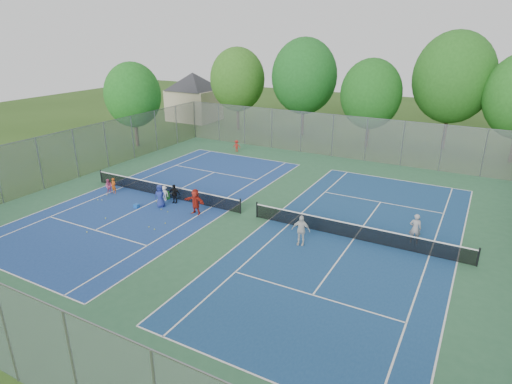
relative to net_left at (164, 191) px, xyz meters
The scene contains 38 objects.
ground 7.01m from the net_left, ahead, with size 120.00×120.00×0.00m, color #2C4C18.
court_pad 7.01m from the net_left, ahead, with size 32.00×32.00×0.01m, color #2C5E3C.
court_left 0.44m from the net_left, ahead, with size 10.97×23.77×0.01m, color navy.
court_right 14.01m from the net_left, ahead, with size 10.97×23.77×0.01m, color navy.
net_left is the anchor object (origin of this frame).
net_right 14.00m from the net_left, ahead, with size 12.87×0.10×0.91m, color black.
fence_north 17.53m from the net_left, 66.37° to the left, with size 32.00×0.10×4.00m, color gray.
fence_south 17.53m from the net_left, 66.37° to the right, with size 32.00×0.10×4.00m, color gray.
fence_west 9.13m from the net_left, behind, with size 32.00×0.10×4.00m, color gray.
house 28.55m from the net_left, 122.01° to the left, with size 11.03×11.03×7.30m.
tree_nw 23.72m from the net_left, 107.65° to the left, with size 6.40×6.40×9.58m.
tree_nl 23.81m from the net_left, 87.51° to the left, with size 7.20×7.20×10.69m.
tree_nc 23.38m from the net_left, 66.80° to the left, with size 6.00×6.00×8.85m.
tree_nr 29.59m from the net_left, 56.31° to the left, with size 7.60×7.60×11.42m.
tree_side_w 16.34m from the net_left, 140.19° to the left, with size 5.60×5.60×8.47m.
ball_crate 2.59m from the net_left, 96.55° to the right, with size 0.30×0.30×0.26m, color blue.
ball_hopper 0.62m from the net_left, 34.07° to the right, with size 0.29×0.29×0.58m, color #258B2A.
student_a 3.91m from the net_left, 161.08° to the right, with size 0.43×0.28×1.18m, color #C24C12.
student_b 4.30m from the net_left, 161.11° to the right, with size 0.52×0.41×1.08m, color #CD4F7F.
student_c 0.80m from the net_left, 49.02° to the right, with size 0.70×0.40×1.09m, color white.
student_d 1.55m from the net_left, 23.05° to the right, with size 0.80×0.33×1.36m, color black.
student_e 1.95m from the net_left, 57.30° to the right, with size 0.78×0.51×1.59m, color navy.
student_f 4.13m from the net_left, 20.46° to the right, with size 1.60×0.51×1.72m, color #AA2418.
child_far_baseline 13.14m from the net_left, 97.76° to the left, with size 0.75×0.43×1.17m, color #A01E16.
instructor 17.13m from the net_left, ahead, with size 0.65×0.43×1.78m, color gray.
teen_court_b 11.75m from the net_left, 10.34° to the right, with size 1.04×0.43×1.78m, color silver.
tennis_ball_0 2.53m from the net_left, 55.40° to the right, with size 0.07×0.07×0.07m, color #CDD230.
tennis_ball_1 5.59m from the net_left, 56.04° to the right, with size 0.07×0.07×0.07m, color #D1F138.
tennis_ball_2 4.30m from the net_left, 154.67° to the right, with size 0.07×0.07×0.07m, color #DBED37.
tennis_ball_3 6.87m from the net_left, 91.44° to the right, with size 0.07×0.07×0.07m, color yellow.
tennis_ball_4 4.39m from the net_left, 141.14° to the right, with size 0.07×0.07×0.07m, color yellow.
tennis_ball_5 1.26m from the net_left, 78.48° to the right, with size 0.07×0.07×0.07m, color #AFC82E.
tennis_ball_6 3.00m from the net_left, 46.30° to the right, with size 0.07×0.07×0.07m, color #A3C72E.
tennis_ball_7 4.67m from the net_left, 141.96° to the right, with size 0.07×0.07×0.07m, color #CDE134.
tennis_ball_8 3.87m from the net_left, 22.19° to the right, with size 0.07×0.07×0.07m, color #BFDE33.
tennis_ball_9 4.96m from the net_left, 98.68° to the right, with size 0.07×0.07×0.07m, color #CEEF37.
tennis_ball_10 5.23m from the net_left, 60.40° to the right, with size 0.07×0.07×0.07m, color yellow.
tennis_ball_11 4.81m from the net_left, 49.53° to the right, with size 0.07×0.07×0.07m, color gold.
Camera 1 is at (12.67, -22.10, 11.27)m, focal length 30.00 mm.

